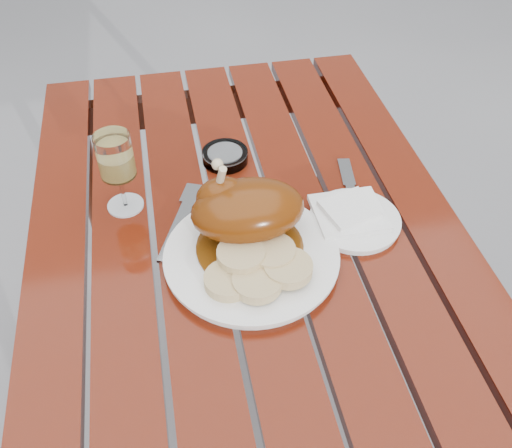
{
  "coord_description": "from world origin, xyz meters",
  "views": [
    {
      "loc": [
        -0.13,
        -0.75,
        1.5
      ],
      "look_at": [
        0.01,
        -0.03,
        0.78
      ],
      "focal_mm": 40.0,
      "sensor_mm": 36.0,
      "label": 1
    }
  ],
  "objects_px": {
    "table": "(248,341)",
    "dinner_plate": "(251,257)",
    "side_plate": "(355,221)",
    "ashtray": "(225,156)",
    "wine_glass": "(119,173)"
  },
  "relations": [
    {
      "from": "dinner_plate",
      "to": "wine_glass",
      "type": "height_order",
      "value": "wine_glass"
    },
    {
      "from": "dinner_plate",
      "to": "ashtray",
      "type": "bearing_deg",
      "value": 90.09
    },
    {
      "from": "table",
      "to": "dinner_plate",
      "type": "distance_m",
      "value": 0.4
    },
    {
      "from": "wine_glass",
      "to": "ashtray",
      "type": "height_order",
      "value": "wine_glass"
    },
    {
      "from": "table",
      "to": "dinner_plate",
      "type": "relative_size",
      "value": 3.9
    },
    {
      "from": "side_plate",
      "to": "ashtray",
      "type": "height_order",
      "value": "ashtray"
    },
    {
      "from": "table",
      "to": "wine_glass",
      "type": "relative_size",
      "value": 7.3
    },
    {
      "from": "dinner_plate",
      "to": "wine_glass",
      "type": "bearing_deg",
      "value": 138.37
    },
    {
      "from": "wine_glass",
      "to": "ashtray",
      "type": "xyz_separation_m",
      "value": [
        0.21,
        0.1,
        -0.07
      ]
    },
    {
      "from": "ashtray",
      "to": "side_plate",
      "type": "bearing_deg",
      "value": -48.57
    },
    {
      "from": "wine_glass",
      "to": "side_plate",
      "type": "distance_m",
      "value": 0.45
    },
    {
      "from": "dinner_plate",
      "to": "side_plate",
      "type": "bearing_deg",
      "value": 15.08
    },
    {
      "from": "side_plate",
      "to": "dinner_plate",
      "type": "bearing_deg",
      "value": -164.92
    },
    {
      "from": "wine_glass",
      "to": "side_plate",
      "type": "bearing_deg",
      "value": -17.53
    },
    {
      "from": "side_plate",
      "to": "ashtray",
      "type": "bearing_deg",
      "value": 131.43
    }
  ]
}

